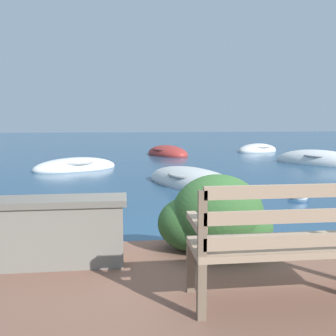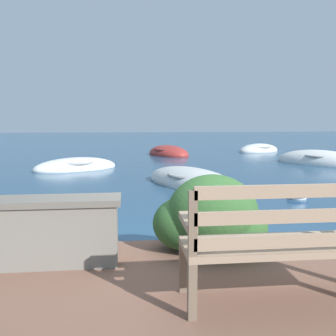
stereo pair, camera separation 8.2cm
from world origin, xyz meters
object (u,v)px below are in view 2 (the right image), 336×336
Objects in this scene: rowboat_mid at (76,167)px; rowboat_distant at (259,150)px; park_bench at (281,240)px; rowboat_far at (319,162)px; mooring_buoy at (297,195)px; rowboat_nearest at (192,183)px; rowboat_outer at (168,154)px.

rowboat_mid is 9.61m from rowboat_distant.
park_bench is 11.28m from rowboat_far.
rowboat_far is 1.22× the size of rowboat_distant.
park_bench reaches higher than mooring_buoy.
park_bench is 3.48× the size of mooring_buoy.
park_bench is at bearing -132.29° from rowboat_distant.
rowboat_nearest reaches higher than rowboat_outer.
rowboat_nearest is (0.40, 6.09, -0.64)m from park_bench.
rowboat_outer reaches higher than rowboat_distant.
mooring_buoy is at bearing 107.55° from rowboat_far.
rowboat_distant is (7.93, 5.44, 0.00)m from rowboat_mid.
rowboat_mid is (-2.73, 9.41, -0.65)m from park_bench.
rowboat_distant is (4.51, 1.25, -0.01)m from rowboat_outer.
rowboat_nearest is 1.13× the size of rowboat_mid.
rowboat_outer is 6.56× the size of mooring_buoy.
rowboat_far is 1.11× the size of rowboat_outer.
mooring_buoy is at bearing -128.80° from rowboat_distant.
rowboat_distant reaches higher than mooring_buoy.
rowboat_mid is at bearing 14.89° from rowboat_nearest.
rowboat_distant reaches higher than rowboat_mid.
park_bench is 15.74m from rowboat_distant.
mooring_buoy is (1.86, -1.61, 0.00)m from rowboat_nearest.
rowboat_mid is at bearing -67.42° from rowboat_outer.
rowboat_outer is (0.29, 7.51, 0.00)m from rowboat_nearest.
rowboat_far reaches higher than rowboat_outer.
park_bench reaches higher than rowboat_far.
rowboat_mid is 7.08× the size of mooring_buoy.
rowboat_nearest reaches higher than rowboat_distant.
rowboat_mid reaches higher than mooring_buoy.
mooring_buoy is at bearing -71.33° from rowboat_mid.
park_bench is 0.49× the size of rowboat_mid.
rowboat_far is at bearing -108.86° from rowboat_distant.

